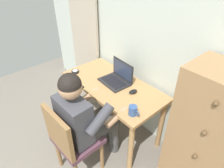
{
  "coord_description": "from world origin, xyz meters",
  "views": [
    {
      "loc": [
        0.91,
        0.62,
        2.01
      ],
      "look_at": [
        -0.37,
        1.73,
        0.84
      ],
      "focal_mm": 31.29,
      "sensor_mm": 36.0,
      "label": 1
    }
  ],
  "objects_px": {
    "computer_mouse": "(133,92)",
    "dresser": "(208,142)",
    "desk": "(113,92)",
    "chair": "(71,139)",
    "desk_clock": "(75,72)",
    "coffee_mug": "(133,111)",
    "person_seated": "(85,117)",
    "laptop": "(117,78)"
  },
  "relations": [
    {
      "from": "chair",
      "to": "person_seated",
      "type": "relative_size",
      "value": 0.74
    },
    {
      "from": "chair",
      "to": "coffee_mug",
      "type": "relative_size",
      "value": 7.43
    },
    {
      "from": "chair",
      "to": "computer_mouse",
      "type": "relative_size",
      "value": 8.91
    },
    {
      "from": "dresser",
      "to": "chair",
      "type": "distance_m",
      "value": 1.23
    },
    {
      "from": "desk",
      "to": "computer_mouse",
      "type": "bearing_deg",
      "value": 11.87
    },
    {
      "from": "desk_clock",
      "to": "coffee_mug",
      "type": "xyz_separation_m",
      "value": [
        0.99,
        -0.0,
        0.03
      ]
    },
    {
      "from": "desk_clock",
      "to": "coffee_mug",
      "type": "distance_m",
      "value": 0.99
    },
    {
      "from": "chair",
      "to": "laptop",
      "type": "bearing_deg",
      "value": 104.1
    },
    {
      "from": "computer_mouse",
      "to": "coffee_mug",
      "type": "bearing_deg",
      "value": -39.14
    },
    {
      "from": "coffee_mug",
      "to": "person_seated",
      "type": "bearing_deg",
      "value": -135.05
    },
    {
      "from": "desk_clock",
      "to": "desk",
      "type": "bearing_deg",
      "value": 20.34
    },
    {
      "from": "computer_mouse",
      "to": "dresser",
      "type": "bearing_deg",
      "value": 11.49
    },
    {
      "from": "laptop",
      "to": "chair",
      "type": "bearing_deg",
      "value": -75.9
    },
    {
      "from": "computer_mouse",
      "to": "person_seated",
      "type": "bearing_deg",
      "value": -91.56
    },
    {
      "from": "person_seated",
      "to": "coffee_mug",
      "type": "relative_size",
      "value": 10.08
    },
    {
      "from": "dresser",
      "to": "coffee_mug",
      "type": "height_order",
      "value": "dresser"
    },
    {
      "from": "desk",
      "to": "coffee_mug",
      "type": "bearing_deg",
      "value": -20.75
    },
    {
      "from": "desk_clock",
      "to": "chair",
      "type": "bearing_deg",
      "value": -36.51
    },
    {
      "from": "laptop",
      "to": "computer_mouse",
      "type": "distance_m",
      "value": 0.28
    },
    {
      "from": "dresser",
      "to": "computer_mouse",
      "type": "bearing_deg",
      "value": -176.1
    },
    {
      "from": "computer_mouse",
      "to": "chair",
      "type": "bearing_deg",
      "value": -88.89
    },
    {
      "from": "person_seated",
      "to": "computer_mouse",
      "type": "height_order",
      "value": "person_seated"
    },
    {
      "from": "dresser",
      "to": "laptop",
      "type": "distance_m",
      "value": 1.11
    },
    {
      "from": "dresser",
      "to": "computer_mouse",
      "type": "distance_m",
      "value": 0.84
    },
    {
      "from": "desk",
      "to": "laptop",
      "type": "relative_size",
      "value": 3.45
    },
    {
      "from": "desk",
      "to": "desk_clock",
      "type": "xyz_separation_m",
      "value": [
        -0.5,
        -0.19,
        0.13
      ]
    },
    {
      "from": "desk",
      "to": "computer_mouse",
      "type": "relative_size",
      "value": 12.29
    },
    {
      "from": "laptop",
      "to": "coffee_mug",
      "type": "relative_size",
      "value": 2.97
    },
    {
      "from": "laptop",
      "to": "computer_mouse",
      "type": "xyz_separation_m",
      "value": [
        0.28,
        -0.02,
        -0.04
      ]
    },
    {
      "from": "person_seated",
      "to": "laptop",
      "type": "height_order",
      "value": "person_seated"
    },
    {
      "from": "dresser",
      "to": "desk_clock",
      "type": "distance_m",
      "value": 1.63
    },
    {
      "from": "desk",
      "to": "chair",
      "type": "distance_m",
      "value": 0.72
    },
    {
      "from": "desk",
      "to": "coffee_mug",
      "type": "distance_m",
      "value": 0.55
    },
    {
      "from": "dresser",
      "to": "person_seated",
      "type": "relative_size",
      "value": 1.11
    },
    {
      "from": "computer_mouse",
      "to": "desk_clock",
      "type": "relative_size",
      "value": 1.11
    },
    {
      "from": "dresser",
      "to": "coffee_mug",
      "type": "bearing_deg",
      "value": -153.53
    },
    {
      "from": "dresser",
      "to": "chair",
      "type": "relative_size",
      "value": 1.51
    },
    {
      "from": "chair",
      "to": "desk_clock",
      "type": "distance_m",
      "value": 0.88
    },
    {
      "from": "desk",
      "to": "chair",
      "type": "height_order",
      "value": "chair"
    },
    {
      "from": "laptop",
      "to": "person_seated",
      "type": "bearing_deg",
      "value": -72.23
    },
    {
      "from": "desk",
      "to": "computer_mouse",
      "type": "xyz_separation_m",
      "value": [
        0.27,
        0.06,
        0.13
      ]
    },
    {
      "from": "desk",
      "to": "chair",
      "type": "xyz_separation_m",
      "value": [
        0.18,
        -0.69,
        -0.13
      ]
    }
  ]
}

